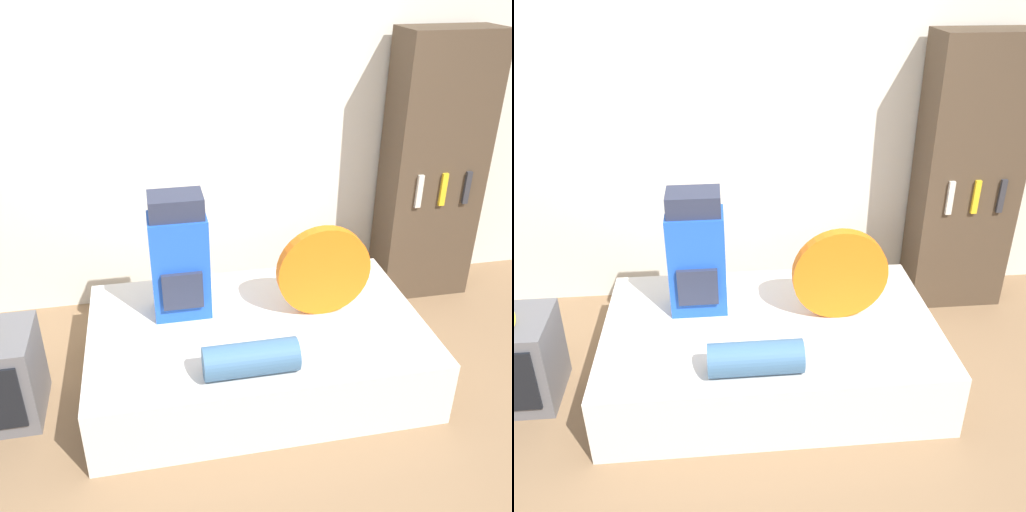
% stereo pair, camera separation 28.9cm
% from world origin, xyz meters
% --- Properties ---
extents(ground_plane, '(16.00, 16.00, 0.00)m').
position_xyz_m(ground_plane, '(0.00, 0.00, 0.00)').
color(ground_plane, '#846647').
extents(wall_back, '(8.00, 0.05, 2.60)m').
position_xyz_m(wall_back, '(0.00, 1.79, 1.30)').
color(wall_back, silver).
rests_on(wall_back, ground_plane).
extents(bed, '(1.99, 1.25, 0.41)m').
position_xyz_m(bed, '(0.13, 0.69, 0.20)').
color(bed, silver).
rests_on(bed, ground_plane).
extents(backpack, '(0.34, 0.28, 0.77)m').
position_xyz_m(backpack, '(-0.29, 0.90, 0.78)').
color(backpack, blue).
rests_on(backpack, bed).
extents(tent_bag, '(0.57, 0.07, 0.57)m').
position_xyz_m(tent_bag, '(0.55, 0.73, 0.69)').
color(tent_bag, orange).
rests_on(tent_bag, bed).
extents(sleeping_roll, '(0.50, 0.18, 0.18)m').
position_xyz_m(sleeping_roll, '(0.01, 0.24, 0.50)').
color(sleeping_roll, '#3D668E').
rests_on(sleeping_roll, bed).
extents(bookshelf, '(0.68, 0.39, 1.95)m').
position_xyz_m(bookshelf, '(1.61, 1.53, 0.98)').
color(bookshelf, '#473828').
rests_on(bookshelf, ground_plane).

